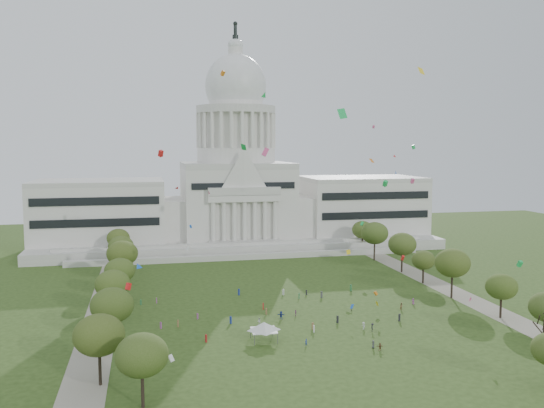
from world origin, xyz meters
The scene contains 32 objects.
ground centered at (0.00, 0.00, 0.00)m, with size 400.00×400.00×0.00m, color #2D4516.
capitol centered at (0.00, 113.59, 22.30)m, with size 160.00×64.50×91.30m.
path_left centered at (-48.00, 30.00, 0.02)m, with size 8.00×160.00×0.04m, color gray.
path_right centered at (48.00, 30.00, 0.02)m, with size 8.00×160.00×0.04m, color gray.
row_tree_l_0 centered at (-45.26, -21.68, 8.95)m, with size 8.85×8.85×12.59m.
row_tree_l_1 centered at (-44.07, -2.96, 8.95)m, with size 8.86×8.86×12.59m.
row_tree_r_1 centered at (46.22, -1.75, 7.66)m, with size 7.58×7.58×10.78m.
row_tree_l_2 centered at (-45.04, 17.30, 8.51)m, with size 8.42×8.42×11.97m.
row_tree_r_2 centered at (44.17, 17.44, 9.66)m, with size 9.55×9.55×13.58m.
row_tree_l_3 centered at (-44.09, 33.92, 8.21)m, with size 8.12×8.12×11.55m.
row_tree_r_3 centered at (44.40, 34.48, 7.08)m, with size 7.01×7.01×9.98m.
row_tree_l_4 centered at (-44.08, 52.42, 9.39)m, with size 9.29×9.29×13.21m.
row_tree_r_4 centered at (44.76, 50.04, 9.29)m, with size 9.19×9.19×13.06m.
row_tree_l_5 centered at (-45.22, 71.01, 8.42)m, with size 8.33×8.33×11.85m.
row_tree_r_5 centered at (43.49, 70.19, 9.93)m, with size 9.82×9.82×13.96m.
row_tree_l_6 centered at (-46.87, 89.14, 8.27)m, with size 8.19×8.19×11.64m.
row_tree_r_6 centered at (45.96, 88.13, 8.51)m, with size 8.42×8.42×11.97m.
near_tree_0 centered at (-38.00, -32.00, 8.56)m, with size 8.47×8.47×12.04m.
event_tent centered at (-12.90, -5.43, 3.22)m, with size 7.84×7.84×4.15m.
person_0 centered at (31.00, 13.72, 0.82)m, with size 0.80×0.52×1.65m, color #994C8C.
person_2 centered at (25.76, 9.52, 0.96)m, with size 0.93×0.57×1.91m, color olive.
person_3 centered at (10.70, -2.79, 0.83)m, with size 1.07×0.55×1.66m, color silver.
person_4 centered at (-1.72, 10.33, 0.79)m, with size 0.93×0.51×1.58m, color #994C8C.
person_5 centered at (-5.80, 8.59, 0.98)m, with size 1.82×0.72×1.97m, color navy.
person_6 centered at (8.14, -14.72, 0.83)m, with size 0.81×0.53×1.65m, color #4C4C51.
person_7 centered at (-4.94, -10.34, 0.73)m, with size 0.53×0.39×1.46m, color navy.
person_8 centered at (-11.78, 5.60, 0.81)m, with size 0.79×0.49×1.62m, color silver.
person_9 centered at (12.12, -4.59, 0.93)m, with size 1.20×0.62×1.86m, color #26262B.
person_10 centered at (13.29, 11.84, 0.73)m, with size 0.85×0.47×1.46m, color #4C4C51.
person_11 centered at (8.94, -16.31, 0.79)m, with size 1.47×0.58×1.59m, color olive.
distant_crowd centered at (-10.27, 14.60, 0.82)m, with size 63.68×36.87×1.92m.
kite_swarm centered at (2.79, 10.28, 29.46)m, with size 85.97×99.72×56.21m.
Camera 1 is at (-36.81, -122.02, 41.56)m, focal length 38.00 mm.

